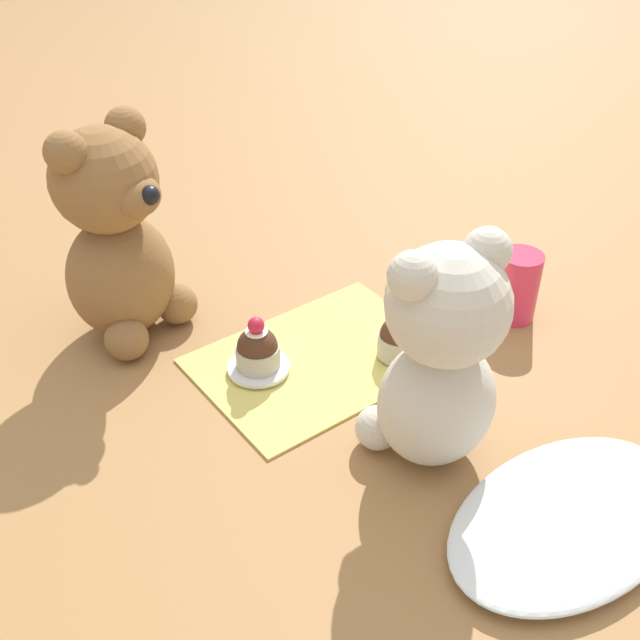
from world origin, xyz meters
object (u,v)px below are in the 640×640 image
teddy_bear_cream (437,357)px  cupcake_near_tan_bear (258,349)px  saucer_plate (259,367)px  cupcake_near_cream_bear (398,338)px  juice_glass (517,286)px  teddy_bear_tan (117,238)px

teddy_bear_cream → cupcake_near_tan_bear: (0.07, -0.20, -0.09)m
saucer_plate → teddy_bear_cream: bearing=108.5°
cupcake_near_cream_bear → cupcake_near_tan_bear: cupcake_near_tan_bear is taller
cupcake_near_tan_bear → juice_glass: 0.33m
cupcake_near_cream_bear → teddy_bear_cream: bearing=59.8°
teddy_bear_tan → cupcake_near_cream_bear: (-0.22, 0.24, -0.10)m
teddy_bear_cream → juice_glass: teddy_bear_cream is taller
cupcake_near_cream_bear → saucer_plate: 0.16m
cupcake_near_cream_bear → juice_glass: size_ratio=0.72×
saucer_plate → juice_glass: size_ratio=0.80×
cupcake_near_tan_bear → juice_glass: (-0.31, 0.10, 0.01)m
teddy_bear_tan → saucer_plate: size_ratio=3.74×
cupcake_near_cream_bear → cupcake_near_tan_bear: (0.14, -0.07, 0.00)m
saucer_plate → cupcake_near_cream_bear: bearing=152.4°
teddy_bear_cream → cupcake_near_cream_bear: teddy_bear_cream is taller
teddy_bear_tan → saucer_plate: 0.22m
teddy_bear_cream → cupcake_near_cream_bear: size_ratio=3.78×
teddy_bear_cream → cupcake_near_tan_bear: bearing=-65.2°
juice_glass → cupcake_near_tan_bear: bearing=-17.1°
cupcake_near_tan_bear → teddy_bear_tan: bearing=-65.0°
teddy_bear_cream → cupcake_near_cream_bear: 0.17m
teddy_bear_cream → cupcake_near_cream_bear: (-0.07, -0.13, -0.09)m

